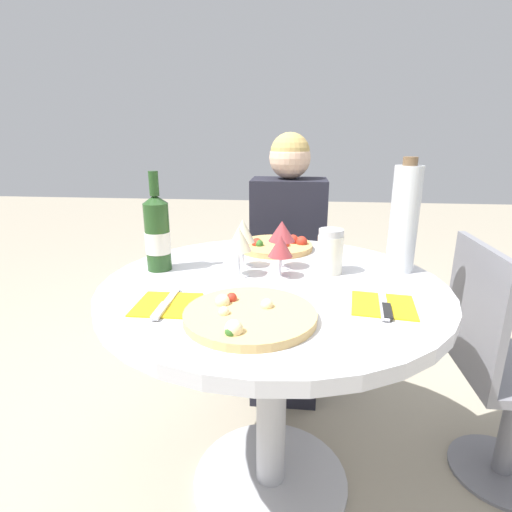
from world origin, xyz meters
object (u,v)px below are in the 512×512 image
(seated_diner, at_px, (287,276))
(wine_bottle, at_px, (157,233))
(chair_empty_side, at_px, (503,372))
(tall_carafe, at_px, (404,219))
(pizza_large, at_px, (249,315))
(dining_table, at_px, (272,331))
(chair_behind_diner, at_px, (287,289))

(seated_diner, height_order, wine_bottle, seated_diner)
(chair_empty_side, height_order, tall_carafe, tall_carafe)
(pizza_large, relative_size, wine_bottle, 1.00)
(dining_table, bearing_deg, pizza_large, -98.60)
(wine_bottle, relative_size, tall_carafe, 0.88)
(dining_table, xyz_separation_m, chair_behind_diner, (0.03, 0.78, -0.17))
(dining_table, height_order, wine_bottle, wine_bottle)
(dining_table, bearing_deg, chair_empty_side, 9.48)
(chair_empty_side, distance_m, wine_bottle, 1.18)
(tall_carafe, bearing_deg, seated_diner, 125.09)
(chair_behind_diner, relative_size, tall_carafe, 2.39)
(chair_behind_diner, bearing_deg, wine_bottle, 61.69)
(seated_diner, height_order, pizza_large, seated_diner)
(dining_table, distance_m, chair_behind_diner, 0.80)
(seated_diner, distance_m, chair_empty_side, 0.89)
(tall_carafe, bearing_deg, chair_behind_diner, 119.00)
(wine_bottle, bearing_deg, seated_diner, 56.34)
(dining_table, relative_size, wine_bottle, 3.24)
(tall_carafe, bearing_deg, dining_table, -160.40)
(dining_table, height_order, tall_carafe, tall_carafe)
(seated_diner, bearing_deg, chair_empty_side, 143.95)
(wine_bottle, height_order, tall_carafe, tall_carafe)
(chair_behind_diner, bearing_deg, dining_table, 88.15)
(dining_table, relative_size, pizza_large, 3.22)
(chair_behind_diner, relative_size, wine_bottle, 2.71)
(seated_diner, distance_m, tall_carafe, 0.73)
(seated_diner, relative_size, tall_carafe, 3.34)
(wine_bottle, bearing_deg, chair_behind_diner, 61.69)
(chair_behind_diner, xyz_separation_m, wine_bottle, (-0.38, -0.71, 0.44))
(dining_table, distance_m, seated_diner, 0.65)
(seated_diner, bearing_deg, pizza_large, 85.94)
(chair_empty_side, xyz_separation_m, tall_carafe, (-0.36, 0.01, 0.49))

